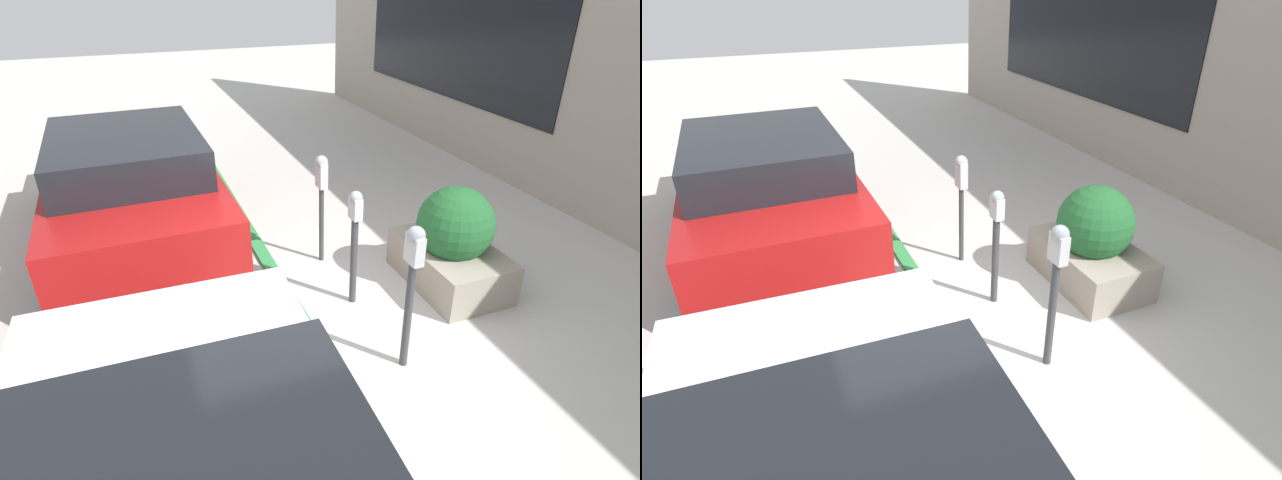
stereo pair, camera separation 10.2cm
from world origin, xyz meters
TOP-DOWN VIEW (x-y plane):
  - ground_plane at (0.00, 0.00)m, footprint 40.00×40.00m
  - curb_strip at (0.00, 0.08)m, footprint 19.00×0.16m
  - parking_meter_nearest at (-1.02, -0.57)m, footprint 0.18×0.15m
  - parking_meter_second at (0.04, -0.55)m, footprint 0.16×0.14m
  - parking_meter_middle at (0.97, -0.57)m, footprint 0.18×0.15m
  - planter_box at (-0.03, -1.72)m, footprint 1.34×0.86m
  - parked_car_middle at (2.51, 1.45)m, footprint 4.39×2.05m

SIDE VIEW (x-z plane):
  - ground_plane at x=0.00m, z-range 0.00..0.00m
  - curb_strip at x=0.00m, z-range 0.00..0.04m
  - planter_box at x=-0.03m, z-range -0.08..1.08m
  - parked_car_middle at x=2.51m, z-range 0.06..1.49m
  - parking_meter_second at x=0.04m, z-range 0.19..1.47m
  - parking_meter_nearest at x=-1.02m, z-range 0.25..1.65m
  - parking_meter_middle at x=0.97m, z-range 0.31..1.65m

